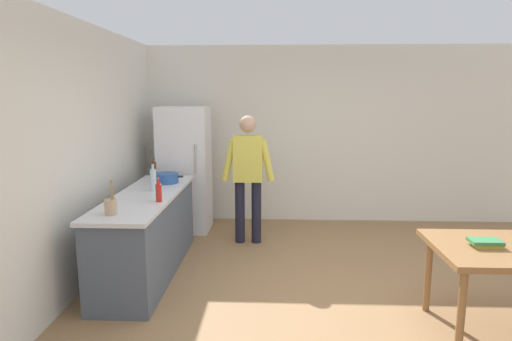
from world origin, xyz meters
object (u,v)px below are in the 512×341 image
(bottle_sauce_red, at_px, (159,192))
(bottle_water_clear, at_px, (153,180))
(person, at_px, (248,171))
(utensil_jar, at_px, (111,206))
(book_stack, at_px, (486,243))
(refrigerator, at_px, (185,169))
(bottle_beer_brown, at_px, (154,169))
(cooking_pot, at_px, (167,178))

(bottle_sauce_red, relative_size, bottle_water_clear, 0.80)
(person, xyz_separation_m, utensil_jar, (-1.12, -1.87, 0.00))
(utensil_jar, distance_m, book_stack, 3.19)
(refrigerator, relative_size, person, 1.06)
(person, relative_size, bottle_beer_brown, 6.54)
(cooking_pot, relative_size, bottle_sauce_red, 1.67)
(bottle_water_clear, xyz_separation_m, book_stack, (3.07, -1.28, -0.25))
(bottle_sauce_red, distance_m, bottle_water_clear, 0.55)
(utensil_jar, height_order, book_stack, utensil_jar)
(utensil_jar, xyz_separation_m, bottle_water_clear, (0.11, 1.00, 0.05))
(refrigerator, height_order, person, refrigerator)
(cooking_pot, bearing_deg, bottle_water_clear, -95.85)
(bottle_beer_brown, xyz_separation_m, book_stack, (3.28, -2.09, -0.23))
(bottle_sauce_red, height_order, bottle_water_clear, bottle_water_clear)
(bottle_sauce_red, bearing_deg, cooking_pot, 99.19)
(bottle_beer_brown, height_order, book_stack, bottle_beer_brown)
(bottle_beer_brown, distance_m, book_stack, 3.90)
(utensil_jar, relative_size, bottle_beer_brown, 1.23)
(refrigerator, distance_m, person, 1.10)
(person, xyz_separation_m, cooking_pot, (-0.97, -0.45, -0.02))
(person, bearing_deg, bottle_water_clear, -139.16)
(refrigerator, bearing_deg, cooking_pot, -91.02)
(cooking_pot, height_order, bottle_sauce_red, bottle_sauce_red)
(person, xyz_separation_m, bottle_water_clear, (-1.01, -0.87, 0.05))
(refrigerator, relative_size, bottle_beer_brown, 6.92)
(cooking_pot, bearing_deg, bottle_beer_brown, 124.44)
(bottle_water_clear, bearing_deg, person, 40.84)
(person, distance_m, bottle_beer_brown, 1.23)
(refrigerator, height_order, cooking_pot, refrigerator)
(utensil_jar, xyz_separation_m, bottle_beer_brown, (-0.11, 1.81, 0.03))
(cooking_pot, distance_m, book_stack, 3.48)
(person, height_order, bottle_beer_brown, person)
(person, height_order, cooking_pot, person)
(utensil_jar, xyz_separation_m, book_stack, (3.17, -0.28, -0.20))
(utensil_jar, bearing_deg, person, 59.13)
(cooking_pot, height_order, utensil_jar, utensil_jar)
(refrigerator, xyz_separation_m, utensil_jar, (-0.17, -2.42, 0.08))
(utensil_jar, relative_size, bottle_sauce_red, 1.33)
(bottle_beer_brown, bearing_deg, utensil_jar, -86.54)
(utensil_jar, bearing_deg, bottle_water_clear, 83.87)
(book_stack, bearing_deg, bottle_sauce_red, 164.97)
(cooking_pot, distance_m, bottle_water_clear, 0.44)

